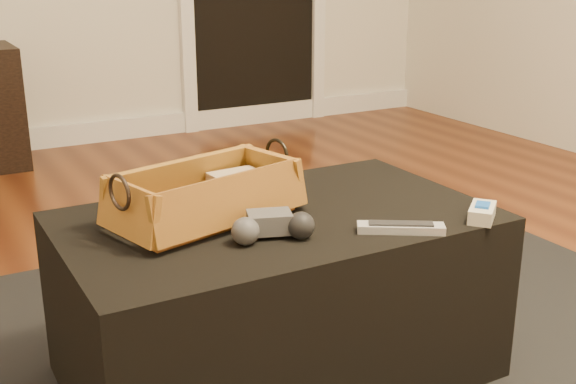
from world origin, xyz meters
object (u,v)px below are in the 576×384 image
game_controller (272,226)px  silver_remote (401,228)px  tv_remote (203,212)px  ottoman (277,296)px  wicker_basket (206,198)px  cream_gadget (482,212)px

game_controller → silver_remote: 0.29m
game_controller → silver_remote: size_ratio=1.03×
tv_remote → game_controller: (0.09, -0.16, 0.00)m
ottoman → wicker_basket: 0.31m
wicker_basket → ottoman: bearing=-18.1°
silver_remote → tv_remote: bearing=144.4°
tv_remote → game_controller: bearing=-79.9°
tv_remote → silver_remote: size_ratio=1.26×
ottoman → wicker_basket: wicker_basket is taller
ottoman → wicker_basket: bearing=161.9°
game_controller → ottoman: bearing=58.2°
cream_gadget → silver_remote: bearing=173.0°
cream_gadget → wicker_basket: bearing=151.2°
ottoman → game_controller: 0.28m
tv_remote → wicker_basket: 0.04m
wicker_basket → tv_remote: bearing=-128.5°
silver_remote → ottoman: bearing=129.4°
wicker_basket → silver_remote: bearing=-39.2°
game_controller → tv_remote: bearing=120.7°
ottoman → silver_remote: silver_remote is taller
wicker_basket → silver_remote: wicker_basket is taller
wicker_basket → game_controller: 0.20m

